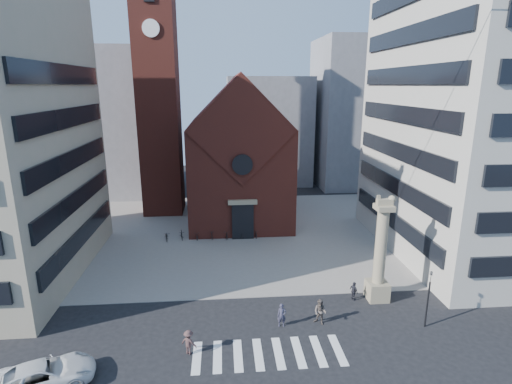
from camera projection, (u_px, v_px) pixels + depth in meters
ground at (256, 327)px, 28.39m from camera, size 120.00×120.00×0.00m
piazza at (242, 232)px, 46.67m from camera, size 46.00×30.00×0.05m
zebra_crossing at (268, 354)px, 25.55m from camera, size 10.20×3.20×0.01m
church at (239, 156)px, 50.41m from camera, size 12.00×16.65×18.00m
campanile at (158, 92)px, 50.42m from camera, size 5.50×5.50×31.20m
building_right at (497, 92)px, 37.78m from camera, size 18.00×22.00×32.00m
bg_block_left at (107, 122)px, 62.36m from camera, size 16.00×14.00×22.00m
bg_block_mid at (268, 130)px, 69.85m from camera, size 14.00×12.00×18.00m
bg_block_right at (364, 113)px, 67.52m from camera, size 16.00×14.00×24.00m
lion_column at (380, 259)px, 31.21m from camera, size 1.63×1.60×8.68m
traffic_light at (428, 298)px, 27.83m from camera, size 0.13×0.16×4.30m
white_car at (43, 375)px, 22.53m from camera, size 6.10×4.36×1.54m
pedestrian_0 at (282, 315)px, 28.26m from camera, size 0.66×0.46×1.73m
pedestrian_1 at (320, 312)px, 28.52m from camera, size 1.17×1.14×1.90m
pedestrian_2 at (354, 291)px, 31.75m from camera, size 0.68×0.99×1.55m
pedestrian_3 at (189, 342)px, 25.36m from camera, size 1.23×1.03×1.65m
scooter_0 at (167, 236)px, 44.12m from camera, size 0.88×1.79×0.90m
scooter_1 at (182, 235)px, 44.25m from camera, size 0.74×1.71×1.00m
scooter_2 at (197, 235)px, 44.39m from camera, size 0.88×1.79×0.90m
scooter_3 at (211, 234)px, 44.52m from camera, size 0.74×1.71×1.00m
scooter_4 at (226, 234)px, 44.67m from camera, size 0.88×1.79×0.90m
scooter_5 at (241, 233)px, 44.79m from camera, size 0.74×1.71×1.00m
scooter_6 at (255, 233)px, 44.94m from camera, size 0.88×1.79×0.90m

